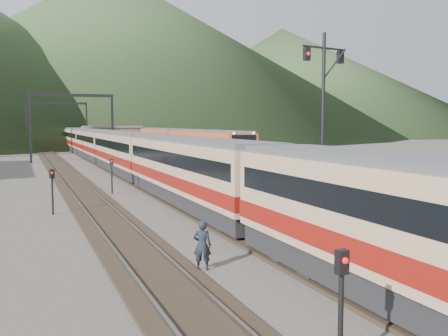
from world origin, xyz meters
name	(u,v)px	position (x,y,z in m)	size (l,w,h in m)	color
track_main	(122,172)	(0.00, 40.00, 0.07)	(2.60, 200.00, 0.23)	black
track_far	(65,174)	(-5.00, 40.00, 0.07)	(2.60, 200.00, 0.23)	black
track_second	(236,168)	(11.50, 40.00, 0.07)	(2.60, 200.00, 0.23)	black
platform	(186,167)	(5.60, 38.00, 0.50)	(8.00, 100.00, 1.00)	gray
gantry_near	(72,114)	(-2.85, 55.00, 5.59)	(9.55, 0.25, 8.00)	black
gantry_far	(57,117)	(-2.85, 80.00, 5.59)	(9.55, 0.25, 8.00)	black
station_shed	(112,135)	(5.60, 78.00, 2.57)	(9.40, 4.40, 3.10)	brown
hill_b	(107,51)	(30.00, 230.00, 37.50)	(220.00, 220.00, 75.00)	#294124
hill_c	(282,81)	(110.00, 210.00, 25.00)	(160.00, 160.00, 50.00)	#294124
main_train	(125,153)	(0.00, 38.44, 1.88)	(2.70, 92.88, 3.30)	tan
second_train	(179,141)	(11.50, 59.30, 2.14)	(3.12, 42.50, 3.81)	#D44C23
signal_mast	(323,104)	(2.64, 11.04, 5.33)	(2.18, 0.54, 7.10)	black
short_signal_a	(341,294)	(-3.30, 1.35, 1.46)	(0.23, 0.18, 2.27)	black
short_signal_b	(112,171)	(-3.19, 26.38, 1.46)	(0.26, 0.23, 2.27)	black
short_signal_c	(52,186)	(-7.20, 19.94, 1.46)	(0.27, 0.24, 2.27)	black
worker	(202,245)	(-3.48, 8.31, 0.78)	(0.57, 0.37, 1.55)	black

